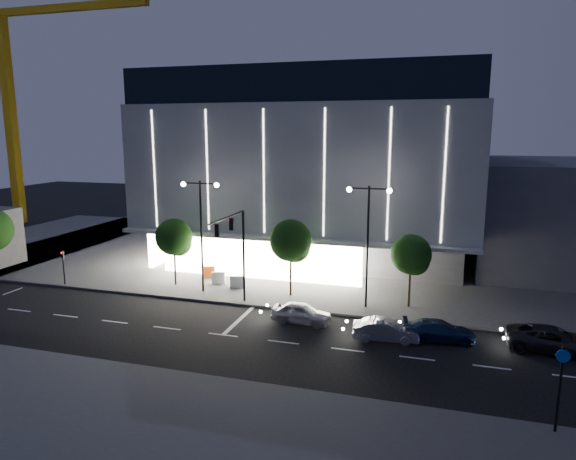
{
  "coord_description": "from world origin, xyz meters",
  "views": [
    {
      "loc": [
        14.73,
        -29.8,
        12.75
      ],
      "look_at": [
        3.3,
        8.64,
        5.0
      ],
      "focal_mm": 32.0,
      "sensor_mm": 36.0,
      "label": 1
    }
  ],
  "objects_px": {
    "ped_signal_far": "(63,264)",
    "car_fourth": "(553,340)",
    "traffic_mast": "(236,241)",
    "street_lamp_west": "(201,220)",
    "car_lead": "(301,313)",
    "tree_right": "(411,257)",
    "barrier_d": "(218,278)",
    "tower_crane": "(12,72)",
    "barrier_b": "(237,282)",
    "tree_mid": "(291,243)",
    "car_second": "(386,330)",
    "car_third": "(439,331)",
    "barrier_c": "(209,272)",
    "street_lamp_east": "(368,229)",
    "tree_left": "(174,239)",
    "cycle_sign_pole": "(560,385)"
  },
  "relations": [
    {
      "from": "barrier_b",
      "to": "street_lamp_west",
      "type": "bearing_deg",
      "value": -162.19
    },
    {
      "from": "tree_right",
      "to": "car_lead",
      "type": "height_order",
      "value": "tree_right"
    },
    {
      "from": "traffic_mast",
      "to": "barrier_d",
      "type": "height_order",
      "value": "traffic_mast"
    },
    {
      "from": "car_second",
      "to": "ped_signal_far",
      "type": "bearing_deg",
      "value": 75.26
    },
    {
      "from": "traffic_mast",
      "to": "tree_left",
      "type": "height_order",
      "value": "traffic_mast"
    },
    {
      "from": "tower_crane",
      "to": "car_second",
      "type": "bearing_deg",
      "value": -27.4
    },
    {
      "from": "traffic_mast",
      "to": "tree_right",
      "type": "xyz_separation_m",
      "value": [
        12.03,
        3.68,
        -1.14
      ]
    },
    {
      "from": "car_fourth",
      "to": "ped_signal_far",
      "type": "bearing_deg",
      "value": 91.48
    },
    {
      "from": "tower_crane",
      "to": "barrier_c",
      "type": "height_order",
      "value": "tower_crane"
    },
    {
      "from": "car_lead",
      "to": "car_fourth",
      "type": "bearing_deg",
      "value": -86.8
    },
    {
      "from": "barrier_c",
      "to": "barrier_d",
      "type": "distance_m",
      "value": 2.1
    },
    {
      "from": "tower_crane",
      "to": "barrier_b",
      "type": "xyz_separation_m",
      "value": [
        40.19,
        -20.45,
        -19.86
      ]
    },
    {
      "from": "ped_signal_far",
      "to": "barrier_d",
      "type": "relative_size",
      "value": 2.73
    },
    {
      "from": "ped_signal_far",
      "to": "car_fourth",
      "type": "height_order",
      "value": "ped_signal_far"
    },
    {
      "from": "tree_right",
      "to": "barrier_d",
      "type": "distance_m",
      "value": 16.1
    },
    {
      "from": "ped_signal_far",
      "to": "tree_right",
      "type": "xyz_separation_m",
      "value": [
        28.03,
        2.52,
        2.0
      ]
    },
    {
      "from": "tree_right",
      "to": "barrier_d",
      "type": "height_order",
      "value": "tree_right"
    },
    {
      "from": "traffic_mast",
      "to": "barrier_d",
      "type": "xyz_separation_m",
      "value": [
        -3.69,
        4.94,
        -4.38
      ]
    },
    {
      "from": "street_lamp_east",
      "to": "car_third",
      "type": "bearing_deg",
      "value": -41.0
    },
    {
      "from": "tree_mid",
      "to": "car_lead",
      "type": "distance_m",
      "value": 6.62
    },
    {
      "from": "street_lamp_west",
      "to": "car_fourth",
      "type": "height_order",
      "value": "street_lamp_west"
    },
    {
      "from": "tree_left",
      "to": "barrier_d",
      "type": "bearing_deg",
      "value": 20.95
    },
    {
      "from": "ped_signal_far",
      "to": "cycle_sign_pole",
      "type": "height_order",
      "value": "cycle_sign_pole"
    },
    {
      "from": "tower_crane",
      "to": "barrier_c",
      "type": "xyz_separation_m",
      "value": [
        36.67,
        -18.32,
        -19.86
      ]
    },
    {
      "from": "tree_mid",
      "to": "car_lead",
      "type": "height_order",
      "value": "tree_mid"
    },
    {
      "from": "street_lamp_east",
      "to": "car_fourth",
      "type": "distance_m",
      "value": 13.41
    },
    {
      "from": "car_lead",
      "to": "barrier_d",
      "type": "distance_m",
      "value": 10.93
    },
    {
      "from": "traffic_mast",
      "to": "street_lamp_east",
      "type": "bearing_deg",
      "value": 16.48
    },
    {
      "from": "ped_signal_far",
      "to": "tree_right",
      "type": "distance_m",
      "value": 28.21
    },
    {
      "from": "car_fourth",
      "to": "street_lamp_west",
      "type": "bearing_deg",
      "value": 85.96
    },
    {
      "from": "street_lamp_west",
      "to": "car_lead",
      "type": "height_order",
      "value": "street_lamp_west"
    },
    {
      "from": "tree_left",
      "to": "barrier_b",
      "type": "xyz_separation_m",
      "value": [
        5.24,
        0.53,
        -3.38
      ]
    },
    {
      "from": "car_third",
      "to": "car_fourth",
      "type": "xyz_separation_m",
      "value": [
        6.42,
        0.24,
        0.08
      ]
    },
    {
      "from": "car_lead",
      "to": "barrier_d",
      "type": "relative_size",
      "value": 3.7
    },
    {
      "from": "ped_signal_far",
      "to": "tower_crane",
      "type": "distance_m",
      "value": 39.63
    },
    {
      "from": "traffic_mast",
      "to": "street_lamp_west",
      "type": "distance_m",
      "value": 4.89
    },
    {
      "from": "street_lamp_east",
      "to": "car_fourth",
      "type": "xyz_separation_m",
      "value": [
        11.59,
        -4.26,
        -5.23
      ]
    },
    {
      "from": "car_second",
      "to": "barrier_b",
      "type": "relative_size",
      "value": 3.67
    },
    {
      "from": "tower_crane",
      "to": "tree_left",
      "type": "height_order",
      "value": "tower_crane"
    },
    {
      "from": "ped_signal_far",
      "to": "barrier_d",
      "type": "xyz_separation_m",
      "value": [
        12.31,
        3.78,
        -1.24
      ]
    },
    {
      "from": "car_third",
      "to": "barrier_c",
      "type": "height_order",
      "value": "car_third"
    },
    {
      "from": "street_lamp_west",
      "to": "tree_mid",
      "type": "distance_m",
      "value": 7.28
    },
    {
      "from": "traffic_mast",
      "to": "tower_crane",
      "type": "relative_size",
      "value": 0.22
    },
    {
      "from": "car_second",
      "to": "barrier_b",
      "type": "distance_m",
      "value": 14.51
    },
    {
      "from": "tree_left",
      "to": "car_lead",
      "type": "distance_m",
      "value": 13.63
    },
    {
      "from": "car_third",
      "to": "barrier_d",
      "type": "height_order",
      "value": "car_third"
    },
    {
      "from": "street_lamp_west",
      "to": "barrier_c",
      "type": "height_order",
      "value": "street_lamp_west"
    },
    {
      "from": "tower_crane",
      "to": "tree_mid",
      "type": "height_order",
      "value": "tower_crane"
    },
    {
      "from": "tree_mid",
      "to": "traffic_mast",
      "type": "bearing_deg",
      "value": -129.42
    },
    {
      "from": "cycle_sign_pole",
      "to": "car_third",
      "type": "xyz_separation_m",
      "value": [
        -4.83,
        9.01,
        -1.65
      ]
    }
  ]
}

